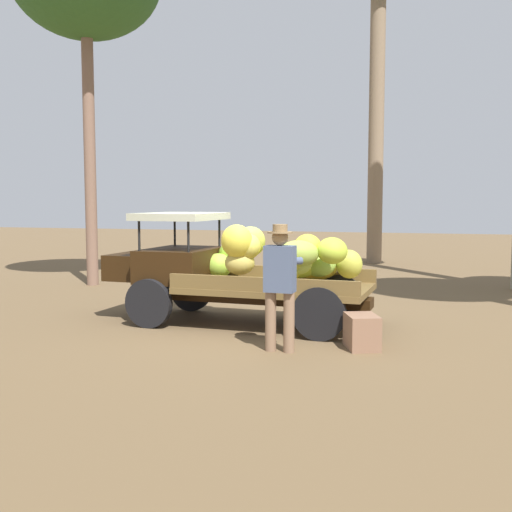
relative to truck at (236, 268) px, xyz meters
name	(u,v)px	position (x,y,z in m)	size (l,w,h in m)	color
ground_plane	(241,325)	(-0.10, 0.07, -0.93)	(60.00, 60.00, 0.00)	brown
truck	(236,268)	(0.00, 0.00, 0.00)	(4.53, 1.92, 1.84)	black
farmer	(280,280)	(-1.15, 1.61, 0.05)	(0.53, 0.47, 1.73)	#86664D
wooden_crate	(362,332)	(-2.21, 1.15, -0.70)	(0.56, 0.41, 0.47)	#88624A
forest_tree_6	(378,20)	(-1.24, -10.79, 6.82)	(1.82, 1.82, 9.95)	#846D54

